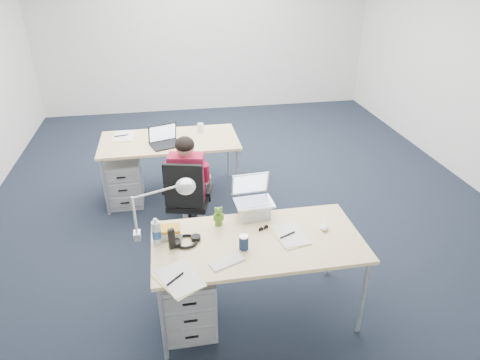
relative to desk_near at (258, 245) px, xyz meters
name	(u,v)px	position (x,y,z in m)	size (l,w,h in m)	color
floor	(240,198)	(0.20, 1.88, -0.68)	(7.00, 7.00, 0.00)	black
room	(240,56)	(0.20, 1.88, 1.03)	(6.02, 7.02, 2.80)	silver
desk_near	(258,245)	(0.00, 0.00, 0.00)	(1.60, 0.80, 0.73)	#D6BA7B
desk_far	(170,143)	(-0.60, 2.13, 0.00)	(1.60, 0.80, 0.73)	#D6BA7B
office_chair	(189,215)	(-0.46, 1.18, -0.42)	(0.71, 0.71, 0.93)	black
seated_person	(189,183)	(-0.43, 1.33, -0.13)	(0.41, 0.65, 1.11)	#A11734
drawer_pedestal_near	(188,297)	(-0.55, -0.03, -0.41)	(0.40, 0.50, 0.55)	#AFB3B5
drawer_pedestal_far	(124,180)	(-1.16, 2.06, -0.41)	(0.40, 0.50, 0.55)	#AFB3B5
silver_laptop	(254,198)	(0.04, 0.35, 0.21)	(0.31, 0.25, 0.33)	silver
wireless_keyboard	(227,262)	(-0.27, -0.22, 0.05)	(0.25, 0.10, 0.01)	white
computer_mouse	(325,227)	(0.55, 0.05, 0.06)	(0.06, 0.10, 0.04)	white
headphones	(186,241)	(-0.54, 0.06, 0.07)	(0.23, 0.18, 0.04)	black
can_koozie	(244,242)	(-0.12, -0.08, 0.10)	(0.07, 0.07, 0.12)	#162646
water_bottle	(156,231)	(-0.75, 0.10, 0.16)	(0.07, 0.07, 0.22)	silver
bear_figurine	(219,216)	(-0.26, 0.27, 0.13)	(0.09, 0.07, 0.16)	#39741F
book_stack	(170,232)	(-0.65, 0.17, 0.09)	(0.17, 0.13, 0.08)	silver
cordless_phone	(172,239)	(-0.64, 0.01, 0.13)	(0.05, 0.03, 0.17)	black
papers_left	(179,280)	(-0.62, -0.35, 0.05)	(0.23, 0.33, 0.01)	#E9DC86
papers_right	(290,236)	(0.26, 0.01, 0.05)	(0.22, 0.31, 0.01)	#E9DC86
sunglasses	(263,228)	(0.07, 0.13, 0.06)	(0.09, 0.04, 0.02)	black
desk_lamp	(155,209)	(-0.75, 0.18, 0.30)	(0.44, 0.16, 0.50)	silver
dark_laptop	(166,136)	(-0.63, 1.95, 0.17)	(0.33, 0.32, 0.24)	black
far_cup	(200,128)	(-0.21, 2.31, 0.10)	(0.08, 0.08, 0.11)	white
far_papers	(123,137)	(-1.14, 2.31, 0.05)	(0.23, 0.33, 0.01)	white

